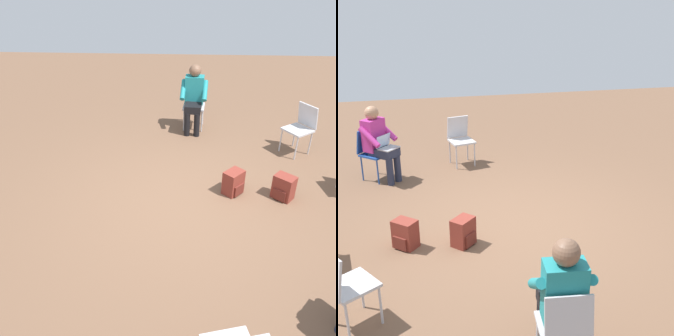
% 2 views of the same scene
% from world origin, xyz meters
% --- Properties ---
extents(ground_plane, '(15.76, 15.76, 0.00)m').
position_xyz_m(ground_plane, '(0.00, 0.00, 0.00)').
color(ground_plane, brown).
extents(chair_southwest, '(0.58, 0.57, 0.85)m').
position_xyz_m(chair_southwest, '(-1.95, -1.62, 0.50)').
color(chair_southwest, '#B7B7BC').
rests_on(chair_southwest, ground).
extents(chair_south, '(0.43, 0.47, 0.85)m').
position_xyz_m(chair_south, '(-0.17, -2.58, 0.50)').
color(chair_south, '#B7B7BC').
rests_on(chair_south, ground).
extents(person_in_teal, '(0.52, 0.54, 1.24)m').
position_xyz_m(person_in_teal, '(-0.15, -2.41, 0.69)').
color(person_in_teal, black).
rests_on(person_in_teal, ground).
extents(backpack_near_laptop_user, '(0.34, 0.34, 0.36)m').
position_xyz_m(backpack_near_laptop_user, '(-0.71, -0.33, 0.16)').
color(backpack_near_laptop_user, maroon).
rests_on(backpack_near_laptop_user, ground).
extents(backpack_by_empty_chair, '(0.34, 0.33, 0.36)m').
position_xyz_m(backpack_by_empty_chair, '(-1.41, -0.24, 0.16)').
color(backpack_by_empty_chair, maroon).
rests_on(backpack_by_empty_chair, ground).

